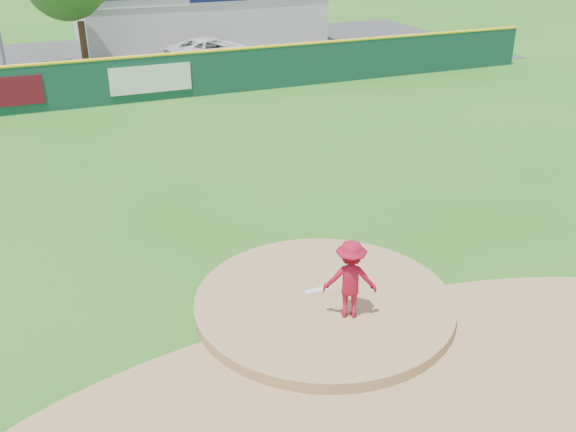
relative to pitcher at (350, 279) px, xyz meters
name	(u,v)px	position (x,y,z in m)	size (l,w,h in m)	color
ground	(324,308)	(-0.20, 0.75, -1.08)	(120.00, 120.00, 0.00)	#286B19
pitchers_mound	(324,308)	(-0.20, 0.75, -1.08)	(5.50, 5.50, 0.50)	#9E774C
pitching_rubber	(318,290)	(-0.20, 1.05, -0.81)	(0.60, 0.15, 0.04)	white
infield_dirt_arc	(397,396)	(-0.20, -2.25, -1.08)	(15.40, 15.40, 0.01)	#9E774C
parking_lot	(120,62)	(-0.20, 27.75, -1.07)	(44.00, 16.00, 0.02)	#38383A
pitcher	(350,279)	(0.00, 0.00, 0.00)	(1.08, 0.62, 1.67)	maroon
van	(212,50)	(4.54, 25.39, -0.36)	(2.33, 5.06, 1.41)	white
pool_building_grp	(198,14)	(5.80, 32.74, 0.58)	(15.20, 8.20, 3.31)	silver
fence_banners	(77,86)	(-3.33, 18.67, -0.08)	(9.89, 0.04, 1.20)	#5E0D19
outfield_fence	(150,77)	(-0.20, 18.75, 0.01)	(40.00, 0.14, 2.07)	#123B30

